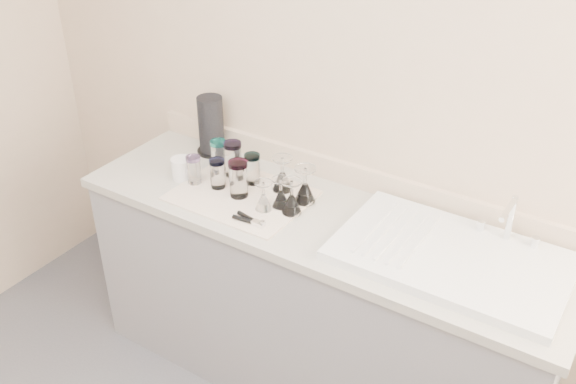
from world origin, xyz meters
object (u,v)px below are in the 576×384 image
Objects in this scene: white_mug at (182,168)px; goblet_extra at (281,197)px; tumbler_teal at (219,155)px; paper_towel_roll at (211,126)px; sink_unit at (451,256)px; tumbler_purple at (252,169)px; tumbler_blue at (218,173)px; tumbler_cyan at (233,159)px; goblet_front_right at (292,202)px; goblet_back_right at (305,190)px; tumbler_magenta at (194,170)px; goblet_back_left at (282,179)px; can_opener at (250,220)px; tumbler_lavender at (238,179)px; goblet_front_left at (264,200)px.

goblet_extra is at bearing 3.45° from white_mug.
paper_towel_roll is (-0.14, 0.13, 0.06)m from tumbler_teal.
tumbler_purple is at bearing 176.30° from sink_unit.
tumbler_purple is 1.04× the size of tumbler_blue.
goblet_front_right is (0.38, -0.12, -0.03)m from tumbler_cyan.
paper_towel_roll is (-0.60, 0.25, 0.08)m from goblet_front_right.
paper_towel_roll is at bearing 165.97° from goblet_back_right.
goblet_back_right is 0.62m from paper_towel_roll.
tumbler_magenta is 0.90× the size of white_mug.
paper_towel_roll is at bearing 132.43° from tumbler_blue.
goblet_back_left is (0.14, 0.02, -0.02)m from tumbler_purple.
goblet_back_left is at bearing 174.04° from sink_unit.
can_opener is at bearing -84.18° from goblet_back_left.
tumbler_blue is at bearing -47.57° from paper_towel_roll.
tumbler_lavender is at bearing -36.91° from paper_towel_roll.
goblet_front_right reaches higher than tumbler_blue.
paper_towel_roll is at bearing 141.39° from can_opener.
tumbler_purple is 0.23m from goblet_extra.
white_mug is at bearing 163.60° from can_opener.
paper_towel_roll is (-0.22, 0.13, 0.05)m from tumbler_cyan.
goblet_back_right is at bearing 14.86° from tumbler_magenta.
white_mug is at bearing 171.07° from tumbler_magenta.
tumbler_magenta is 0.50m from goblet_back_right.
goblet_back_left is at bearing 95.82° from can_opener.
tumbler_magenta is 0.42m from goblet_extra.
goblet_extra is (-0.06, 0.02, -0.01)m from goblet_front_right.
paper_towel_roll reaches higher than goblet_front_right.
tumbler_magenta is at bearing -95.98° from tumbler_teal.
paper_towel_roll is (-0.60, 0.15, 0.07)m from goblet_back_right.
tumbler_magenta and goblet_front_left have the same top height.
goblet_back_right is 0.27m from can_opener.
tumbler_cyan is at bearing -3.81° from tumbler_teal.
goblet_extra is at bearing 7.90° from tumbler_lavender.
tumbler_purple is 1.09× the size of tumbler_magenta.
tumbler_lavender is at bearing 168.19° from goblet_front_left.
paper_towel_roll is at bearing 137.70° from tumbler_teal.
tumbler_teal is 0.98× the size of can_opener.
tumbler_blue is 0.19m from white_mug.
tumbler_cyan is 0.57× the size of paper_towel_roll.
sink_unit is 5.12× the size of tumbler_lavender.
sink_unit is 0.91m from tumbler_lavender.
can_opener is at bearing -16.40° from white_mug.
goblet_extra is at bearing -18.03° from tumbler_cyan.
goblet_back_right is 0.11m from goblet_extra.
goblet_back_left is 1.20× the size of goblet_extra.
goblet_back_right reaches higher than white_mug.
sink_unit is 5.36× the size of goblet_back_left.
tumbler_lavender is 1.28× the size of goblet_front_left.
tumbler_purple is 0.93× the size of goblet_front_right.
paper_towel_roll reaches higher than tumbler_blue.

